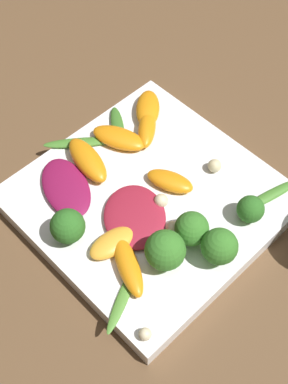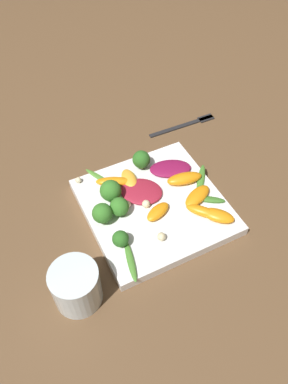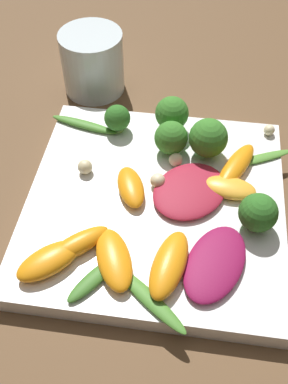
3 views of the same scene
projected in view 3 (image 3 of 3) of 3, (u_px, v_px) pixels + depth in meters
The scene contains 25 objects.
ground_plane at pixel (155, 211), 0.50m from camera, with size 2.40×2.40×0.00m, color brown.
plate at pixel (155, 205), 0.49m from camera, with size 0.27×0.27×0.02m.
drinking_glass at pixel (93, 62), 0.60m from camera, with size 0.08×0.08×0.08m.
radicchio_leaf_0 at pixel (215, 263), 0.42m from camera, with size 0.10×0.08×0.01m.
radicchio_leaf_1 at pixel (190, 191), 0.48m from camera, with size 0.11×0.11×0.01m.
orange_segment_0 at pixel (114, 259), 0.42m from camera, with size 0.08×0.06×0.02m.
orange_segment_1 at pixel (229, 188), 0.48m from camera, with size 0.04×0.06×0.01m.
orange_segment_2 at pixel (77, 244), 0.43m from camera, with size 0.06×0.07×0.02m.
orange_segment_3 at pixel (169, 265), 0.42m from camera, with size 0.08×0.04×0.02m.
orange_segment_4 at pixel (236, 166), 0.50m from camera, with size 0.08×0.05×0.02m.
orange_segment_5 at pixel (131, 187), 0.48m from camera, with size 0.06×0.05×0.02m.
orange_segment_6 at pixel (49, 261), 0.42m from camera, with size 0.07×0.07×0.02m.
broccoli_floret_0 at pixel (208, 138), 0.50m from camera, with size 0.04×0.04×0.05m.
broccoli_floret_1 at pixel (258, 213), 0.44m from camera, with size 0.04×0.04×0.04m.
broccoli_floret_2 at pixel (117, 118), 0.53m from camera, with size 0.03×0.03×0.03m.
broccoli_floret_3 at pixel (172, 114), 0.53m from camera, with size 0.04×0.04×0.05m.
broccoli_floret_4 at pixel (171, 138), 0.51m from camera, with size 0.04×0.04×0.04m.
arugula_sprig_0 at pixel (93, 279), 0.41m from camera, with size 0.06×0.05×0.01m.
arugula_sprig_1 at pixel (84, 125), 0.55m from camera, with size 0.03×0.09×0.01m.
arugula_sprig_2 at pixel (259, 159), 0.51m from camera, with size 0.05×0.08×0.00m.
arugula_sprig_3 at pixel (149, 299), 0.40m from camera, with size 0.07×0.08×0.01m.
macadamia_nut_0 at pixel (85, 167), 0.50m from camera, with size 0.02×0.02×0.02m.
macadamia_nut_1 at pixel (176, 160), 0.50m from camera, with size 0.02×0.02×0.02m.
macadamia_nut_2 at pixel (269, 130), 0.54m from camera, with size 0.01×0.01×0.01m.
macadamia_nut_3 at pixel (156, 181), 0.48m from camera, with size 0.02×0.02×0.02m.
Camera 3 is at (-0.30, -0.03, 0.40)m, focal length 42.00 mm.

